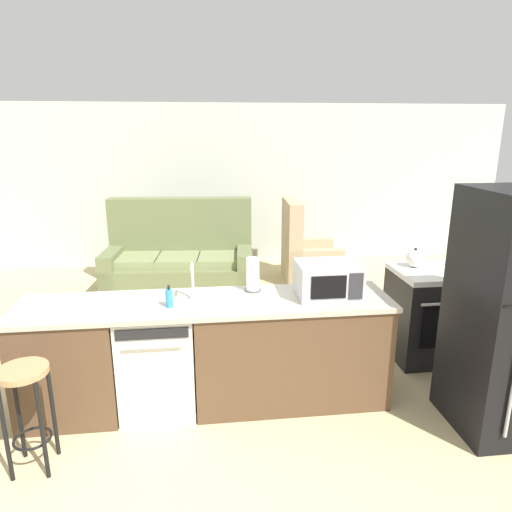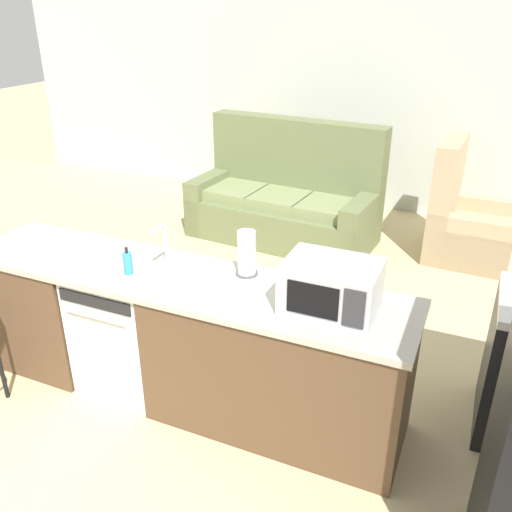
{
  "view_description": "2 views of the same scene",
  "coord_description": "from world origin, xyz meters",
  "px_view_note": "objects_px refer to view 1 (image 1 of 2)",
  "views": [
    {
      "loc": [
        0.14,
        -3.37,
        2.21
      ],
      "look_at": [
        0.64,
        0.83,
        1.02
      ],
      "focal_mm": 32.0,
      "sensor_mm": 36.0,
      "label": 1
    },
    {
      "loc": [
        1.77,
        -2.49,
        2.42
      ],
      "look_at": [
        0.45,
        0.53,
        0.86
      ],
      "focal_mm": 38.0,
      "sensor_mm": 36.0,
      "label": 2
    }
  ],
  "objects_px": {
    "soap_bottle": "(169,298)",
    "couch": "(180,262)",
    "stove_range": "(432,314)",
    "armchair": "(305,257)",
    "dishwasher": "(158,359)",
    "refrigerator": "(512,314)",
    "kettle": "(415,259)",
    "microwave": "(328,280)",
    "paper_towel_roll": "(253,275)",
    "bar_stool": "(26,397)"
  },
  "relations": [
    {
      "from": "couch",
      "to": "bar_stool",
      "type": "bearing_deg",
      "value": -103.7
    },
    {
      "from": "stove_range",
      "to": "armchair",
      "type": "distance_m",
      "value": 2.62
    },
    {
      "from": "refrigerator",
      "to": "bar_stool",
      "type": "height_order",
      "value": "refrigerator"
    },
    {
      "from": "dishwasher",
      "to": "kettle",
      "type": "relative_size",
      "value": 4.1
    },
    {
      "from": "couch",
      "to": "refrigerator",
      "type": "bearing_deg",
      "value": -53.21
    },
    {
      "from": "paper_towel_roll",
      "to": "soap_bottle",
      "type": "xyz_separation_m",
      "value": [
        -0.67,
        -0.28,
        -0.07
      ]
    },
    {
      "from": "dishwasher",
      "to": "kettle",
      "type": "height_order",
      "value": "kettle"
    },
    {
      "from": "soap_bottle",
      "to": "kettle",
      "type": "height_order",
      "value": "kettle"
    },
    {
      "from": "stove_range",
      "to": "couch",
      "type": "relative_size",
      "value": 0.44
    },
    {
      "from": "couch",
      "to": "stove_range",
      "type": "bearing_deg",
      "value": -42.13
    },
    {
      "from": "stove_range",
      "to": "bar_stool",
      "type": "distance_m",
      "value": 3.58
    },
    {
      "from": "refrigerator",
      "to": "soap_bottle",
      "type": "xyz_separation_m",
      "value": [
        -2.48,
        0.46,
        0.06
      ]
    },
    {
      "from": "refrigerator",
      "to": "kettle",
      "type": "bearing_deg",
      "value": 97.68
    },
    {
      "from": "refrigerator",
      "to": "kettle",
      "type": "xyz_separation_m",
      "value": [
        -0.17,
        1.23,
        0.08
      ]
    },
    {
      "from": "soap_bottle",
      "to": "couch",
      "type": "bearing_deg",
      "value": 91.1
    },
    {
      "from": "microwave",
      "to": "soap_bottle",
      "type": "bearing_deg",
      "value": -175.98
    },
    {
      "from": "refrigerator",
      "to": "bar_stool",
      "type": "relative_size",
      "value": 2.46
    },
    {
      "from": "dishwasher",
      "to": "soap_bottle",
      "type": "height_order",
      "value": "soap_bottle"
    },
    {
      "from": "stove_range",
      "to": "kettle",
      "type": "xyz_separation_m",
      "value": [
        -0.17,
        0.13,
        0.53
      ]
    },
    {
      "from": "soap_bottle",
      "to": "refrigerator",
      "type": "bearing_deg",
      "value": -10.51
    },
    {
      "from": "paper_towel_roll",
      "to": "armchair",
      "type": "bearing_deg",
      "value": 68.9
    },
    {
      "from": "stove_range",
      "to": "armchair",
      "type": "height_order",
      "value": "armchair"
    },
    {
      "from": "dishwasher",
      "to": "armchair",
      "type": "bearing_deg",
      "value": 58.29
    },
    {
      "from": "stove_range",
      "to": "kettle",
      "type": "height_order",
      "value": "kettle"
    },
    {
      "from": "bar_stool",
      "to": "soap_bottle",
      "type": "bearing_deg",
      "value": 30.66
    },
    {
      "from": "dishwasher",
      "to": "paper_towel_roll",
      "type": "xyz_separation_m",
      "value": [
        0.79,
        0.2,
        0.62
      ]
    },
    {
      "from": "stove_range",
      "to": "couch",
      "type": "distance_m",
      "value": 3.42
    },
    {
      "from": "microwave",
      "to": "kettle",
      "type": "xyz_separation_m",
      "value": [
        1.06,
        0.68,
        -0.05
      ]
    },
    {
      "from": "microwave",
      "to": "soap_bottle",
      "type": "relative_size",
      "value": 2.84
    },
    {
      "from": "microwave",
      "to": "couch",
      "type": "xyz_separation_m",
      "value": [
        -1.31,
        2.84,
        -0.65
      ]
    },
    {
      "from": "refrigerator",
      "to": "microwave",
      "type": "relative_size",
      "value": 3.64
    },
    {
      "from": "bar_stool",
      "to": "dishwasher",
      "type": "bearing_deg",
      "value": 38.58
    },
    {
      "from": "microwave",
      "to": "couch",
      "type": "height_order",
      "value": "couch"
    },
    {
      "from": "refrigerator",
      "to": "paper_towel_roll",
      "type": "relative_size",
      "value": 6.45
    },
    {
      "from": "paper_towel_roll",
      "to": "bar_stool",
      "type": "height_order",
      "value": "paper_towel_roll"
    },
    {
      "from": "paper_towel_roll",
      "to": "armchair",
      "type": "distance_m",
      "value": 3.15
    },
    {
      "from": "couch",
      "to": "armchair",
      "type": "bearing_deg",
      "value": 6.95
    },
    {
      "from": "stove_range",
      "to": "couch",
      "type": "xyz_separation_m",
      "value": [
        -2.54,
        2.29,
        -0.06
      ]
    },
    {
      "from": "armchair",
      "to": "paper_towel_roll",
      "type": "bearing_deg",
      "value": -111.1
    },
    {
      "from": "dishwasher",
      "to": "stove_range",
      "type": "bearing_deg",
      "value": 11.91
    },
    {
      "from": "soap_bottle",
      "to": "couch",
      "type": "relative_size",
      "value": 0.09
    },
    {
      "from": "bar_stool",
      "to": "couch",
      "type": "bearing_deg",
      "value": 76.3
    },
    {
      "from": "paper_towel_roll",
      "to": "couch",
      "type": "bearing_deg",
      "value": 105.29
    },
    {
      "from": "microwave",
      "to": "armchair",
      "type": "xyz_separation_m",
      "value": [
        0.52,
        3.07,
        -0.69
      ]
    },
    {
      "from": "refrigerator",
      "to": "armchair",
      "type": "bearing_deg",
      "value": 101.03
    },
    {
      "from": "kettle",
      "to": "microwave",
      "type": "bearing_deg",
      "value": -147.31
    },
    {
      "from": "stove_range",
      "to": "armchair",
      "type": "relative_size",
      "value": 0.75
    },
    {
      "from": "microwave",
      "to": "refrigerator",
      "type": "bearing_deg",
      "value": -24.1
    },
    {
      "from": "dishwasher",
      "to": "bar_stool",
      "type": "distance_m",
      "value": 1.01
    },
    {
      "from": "bar_stool",
      "to": "paper_towel_roll",
      "type": "bearing_deg",
      "value": 27.57
    }
  ]
}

